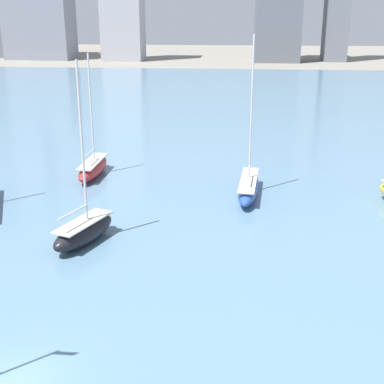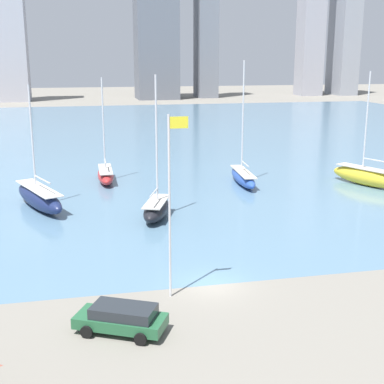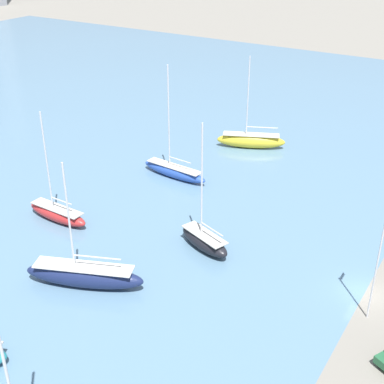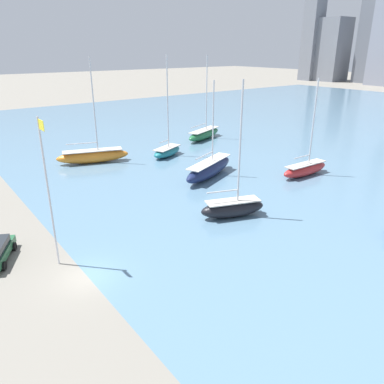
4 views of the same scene
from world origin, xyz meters
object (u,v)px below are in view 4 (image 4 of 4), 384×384
(flag_pole, at_px, (48,190))
(sailboat_teal, at_px, (167,151))
(sailboat_red, at_px, (305,169))
(sailboat_green, at_px, (204,134))
(sailboat_navy, at_px, (209,169))
(sailboat_orange, at_px, (93,156))
(sailboat_black, at_px, (233,207))

(flag_pole, height_order, sailboat_teal, sailboat_teal)
(sailboat_red, relative_size, sailboat_green, 0.85)
(flag_pole, bearing_deg, sailboat_red, 93.64)
(sailboat_navy, distance_m, sailboat_orange, 18.07)
(flag_pole, relative_size, sailboat_navy, 0.95)
(sailboat_green, xyz_separation_m, sailboat_orange, (2.15, -22.72, 0.06))
(flag_pole, distance_m, sailboat_black, 17.80)
(flag_pole, xyz_separation_m, sailboat_teal, (-21.07, 24.13, -5.36))
(sailboat_black, relative_size, sailboat_teal, 0.88)
(sailboat_black, bearing_deg, sailboat_red, 122.86)
(sailboat_black, relative_size, sailboat_orange, 0.89)
(sailboat_green, bearing_deg, sailboat_red, -27.84)
(flag_pole, xyz_separation_m, sailboat_red, (-2.13, 33.49, -5.33))
(sailboat_green, bearing_deg, sailboat_orange, -106.12)
(sailboat_black, distance_m, sailboat_navy, 12.53)
(flag_pole, distance_m, sailboat_green, 45.42)
(flag_pole, xyz_separation_m, sailboat_navy, (-9.34, 22.97, -5.12))
(sailboat_green, relative_size, sailboat_navy, 1.21)
(sailboat_teal, height_order, sailboat_green, sailboat_teal)
(flag_pole, height_order, sailboat_black, sailboat_black)
(sailboat_teal, bearing_deg, sailboat_black, -41.51)
(sailboat_teal, xyz_separation_m, sailboat_green, (-5.82, 12.10, 0.09))
(flag_pole, relative_size, sailboat_teal, 0.77)
(sailboat_orange, bearing_deg, sailboat_green, 113.82)
(sailboat_black, height_order, sailboat_teal, sailboat_teal)
(sailboat_teal, bearing_deg, sailboat_green, 91.75)
(flag_pole, bearing_deg, sailboat_green, 126.58)
(sailboat_red, bearing_deg, sailboat_navy, -123.29)
(sailboat_black, distance_m, sailboat_red, 16.98)
(sailboat_navy, bearing_deg, sailboat_green, 120.50)
(sailboat_black, xyz_separation_m, sailboat_green, (-28.52, 19.30, -0.01))
(sailboat_red, bearing_deg, sailboat_teal, -152.56)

